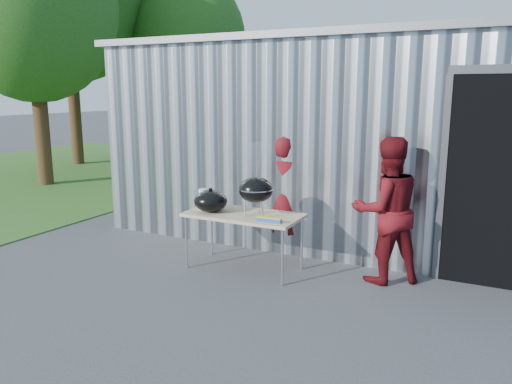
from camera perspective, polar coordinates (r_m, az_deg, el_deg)
The scene contains 13 objects.
ground at distance 5.84m, azimuth -3.45°, elevation -11.86°, with size 80.00×80.00×0.00m, color #3D3D40.
building at distance 9.42m, azimuth 15.68°, elevation 6.37°, with size 8.20×6.20×3.10m.
grass_patch at distance 15.97m, azimuth -20.93°, elevation 2.46°, with size 10.00×12.00×0.02m, color #2D591E.
tree_left at distance 13.51m, azimuth -24.30°, elevation 18.97°, with size 3.98×3.98×6.59m.
tree_far at distance 16.52m, azimuth -7.72°, elevation 16.81°, with size 3.59×3.59×5.94m.
folding_table at distance 6.48m, azimuth -1.41°, elevation -2.82°, with size 1.50×0.75×0.75m.
kettle_grill at distance 6.26m, azimuth -0.02°, elevation 0.98°, with size 0.44×0.44×0.94m.
grill_lid at distance 6.56m, azimuth -5.20°, elevation -1.03°, with size 0.44×0.44×0.32m.
paper_towels at distance 6.68m, azimuth -6.05°, elevation -0.85°, with size 0.12×0.12×0.28m, color white.
white_tub at distance 6.88m, azimuth -4.72°, elevation -1.23°, with size 0.20×0.15×0.10m, color white.
foil_box at distance 6.04m, azimuth 1.50°, elevation -3.20°, with size 0.32×0.05×0.06m.
person_cook at distance 7.15m, azimuth 3.31°, elevation -0.33°, with size 0.62×0.41×1.69m, color #5B0E13.
person_bystander at distance 6.23m, azimuth 14.69°, elevation -2.04°, with size 0.87×0.68×1.79m, color #5B0E13.
Camera 1 is at (2.70, -4.63, 2.31)m, focal length 35.00 mm.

